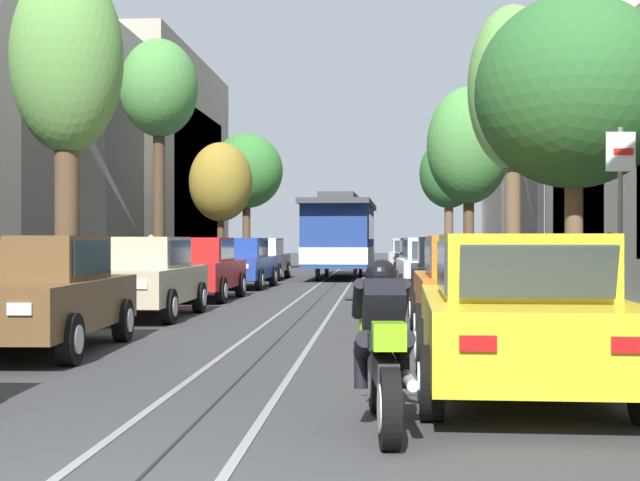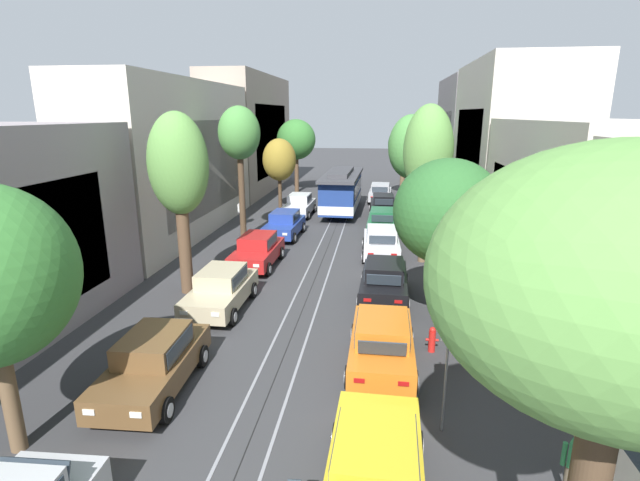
# 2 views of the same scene
# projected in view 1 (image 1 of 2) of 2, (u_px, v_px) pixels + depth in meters

# --- Properties ---
(ground_plane) EXTENTS (160.00, 160.00, 0.00)m
(ground_plane) POSITION_uv_depth(u_px,v_px,m) (325.00, 294.00, 26.23)
(ground_plane) COLOR #38383A
(trolley_track_rails) EXTENTS (1.14, 61.43, 0.01)m
(trolley_track_rails) POSITION_uv_depth(u_px,v_px,m) (331.00, 287.00, 29.57)
(trolley_track_rails) COLOR gray
(trolley_track_rails) RESTS_ON ground
(building_facade_left) EXTENTS (5.78, 53.13, 10.85)m
(building_facade_left) POSITION_uv_depth(u_px,v_px,m) (35.00, 149.00, 31.27)
(building_facade_left) COLOR gray
(building_facade_left) RESTS_ON ground
(parked_car_brown_second_left) EXTENTS (2.11, 4.41, 1.58)m
(parked_car_brown_second_left) POSITION_uv_depth(u_px,v_px,m) (36.00, 293.00, 12.63)
(parked_car_brown_second_left) COLOR brown
(parked_car_brown_second_left) RESTS_ON ground
(parked_car_beige_mid_left) EXTENTS (2.03, 4.37, 1.58)m
(parked_car_beige_mid_left) POSITION_uv_depth(u_px,v_px,m) (141.00, 277.00, 18.16)
(parked_car_beige_mid_left) COLOR #C1B28E
(parked_car_beige_mid_left) RESTS_ON ground
(parked_car_red_fourth_left) EXTENTS (2.06, 4.39, 1.58)m
(parked_car_red_fourth_left) POSITION_uv_depth(u_px,v_px,m) (197.00, 268.00, 23.51)
(parked_car_red_fourth_left) COLOR red
(parked_car_red_fourth_left) RESTS_ON ground
(parked_car_blue_fifth_left) EXTENTS (2.12, 4.41, 1.58)m
(parked_car_blue_fifth_left) POSITION_uv_depth(u_px,v_px,m) (239.00, 263.00, 29.26)
(parked_car_blue_fifth_left) COLOR #233D93
(parked_car_blue_fifth_left) RESTS_ON ground
(parked_car_white_sixth_left) EXTENTS (2.09, 4.40, 1.58)m
(parked_car_white_sixth_left) POSITION_uv_depth(u_px,v_px,m) (260.00, 259.00, 35.57)
(parked_car_white_sixth_left) COLOR silver
(parked_car_white_sixth_left) RESTS_ON ground
(parked_car_yellow_near_right) EXTENTS (2.08, 4.40, 1.58)m
(parked_car_yellow_near_right) POSITION_uv_depth(u_px,v_px,m) (519.00, 314.00, 9.03)
(parked_car_yellow_near_right) COLOR gold
(parked_car_yellow_near_right) RESTS_ON ground
(parked_car_orange_second_right) EXTENTS (2.03, 4.37, 1.58)m
(parked_car_orange_second_right) POSITION_uv_depth(u_px,v_px,m) (477.00, 287.00, 14.22)
(parked_car_orange_second_right) COLOR orange
(parked_car_orange_second_right) RESTS_ON ground
(parked_car_black_mid_right) EXTENTS (2.08, 4.40, 1.58)m
(parked_car_black_mid_right) POSITION_uv_depth(u_px,v_px,m) (454.00, 274.00, 19.61)
(parked_car_black_mid_right) COLOR black
(parked_car_black_mid_right) RESTS_ON ground
(parked_car_white_fourth_right) EXTENTS (2.08, 4.40, 1.58)m
(parked_car_white_fourth_right) POSITION_uv_depth(u_px,v_px,m) (433.00, 266.00, 25.49)
(parked_car_white_fourth_right) COLOR silver
(parked_car_white_fourth_right) RESTS_ON ground
(parked_car_green_fifth_right) EXTENTS (2.07, 4.39, 1.58)m
(parked_car_green_fifth_right) POSITION_uv_depth(u_px,v_px,m) (426.00, 262.00, 30.41)
(parked_car_green_fifth_right) COLOR #1E6038
(parked_car_green_fifth_right) RESTS_ON ground
(parked_car_black_sixth_right) EXTENTS (2.08, 4.39, 1.58)m
(parked_car_black_sixth_right) POSITION_uv_depth(u_px,v_px,m) (421.00, 258.00, 35.93)
(parked_car_black_sixth_right) COLOR black
(parked_car_black_sixth_right) RESTS_ON ground
(parked_car_silver_far_right) EXTENTS (2.10, 4.40, 1.58)m
(parked_car_silver_far_right) POSITION_uv_depth(u_px,v_px,m) (410.00, 256.00, 41.59)
(parked_car_silver_far_right) COLOR #B7B7BC
(parked_car_silver_far_right) RESTS_ON ground
(street_tree_kerb_left_second) EXTENTS (2.41, 2.16, 7.44)m
(street_tree_kerb_left_second) POSITION_uv_depth(u_px,v_px,m) (67.00, 66.00, 19.84)
(street_tree_kerb_left_second) COLOR brown
(street_tree_kerb_left_second) RESTS_ON ground
(street_tree_kerb_left_mid) EXTENTS (2.42, 2.52, 7.78)m
(street_tree_kerb_left_mid) POSITION_uv_depth(u_px,v_px,m) (159.00, 92.00, 28.91)
(street_tree_kerb_left_mid) COLOR #4C3826
(street_tree_kerb_left_mid) RESTS_ON ground
(street_tree_kerb_left_fourth) EXTENTS (2.58, 2.62, 5.50)m
(street_tree_kerb_left_fourth) POSITION_uv_depth(u_px,v_px,m) (221.00, 183.00, 37.91)
(street_tree_kerb_left_fourth) COLOR #4C3826
(street_tree_kerb_left_fourth) RESTS_ON ground
(street_tree_kerb_left_far) EXTENTS (3.64, 3.50, 6.83)m
(street_tree_kerb_left_far) POSITION_uv_depth(u_px,v_px,m) (246.00, 172.00, 46.43)
(street_tree_kerb_left_far) COLOR brown
(street_tree_kerb_left_far) RESTS_ON ground
(street_tree_kerb_right_second) EXTENTS (3.57, 3.66, 5.96)m
(street_tree_kerb_right_second) POSITION_uv_depth(u_px,v_px,m) (574.00, 93.00, 16.83)
(street_tree_kerb_right_second) COLOR brown
(street_tree_kerb_right_second) RESTS_ON ground
(street_tree_kerb_right_mid) EXTENTS (2.39, 2.53, 7.79)m
(street_tree_kerb_right_mid) POSITION_uv_depth(u_px,v_px,m) (513.00, 91.00, 24.78)
(street_tree_kerb_right_mid) COLOR brown
(street_tree_kerb_right_mid) RESTS_ON ground
(street_tree_kerb_right_fourth) EXTENTS (3.16, 3.34, 7.30)m
(street_tree_kerb_right_fourth) POSITION_uv_depth(u_px,v_px,m) (469.00, 146.00, 35.04)
(street_tree_kerb_right_fourth) COLOR brown
(street_tree_kerb_right_fourth) RESTS_ON ground
(street_tree_kerb_right_far) EXTENTS (2.81, 2.53, 6.37)m
(street_tree_kerb_right_far) POSITION_uv_depth(u_px,v_px,m) (449.00, 175.00, 44.44)
(street_tree_kerb_right_far) COLOR brown
(street_tree_kerb_right_far) RESTS_ON ground
(cable_car_trolley) EXTENTS (2.79, 9.17, 3.28)m
(cable_car_trolley) POSITION_uv_depth(u_px,v_px,m) (340.00, 236.00, 36.47)
(cable_car_trolley) COLOR navy
(cable_car_trolley) RESTS_ON ground
(motorcycle_with_rider) EXTENTS (0.58, 1.99, 1.37)m
(motorcycle_with_rider) POSITION_uv_depth(u_px,v_px,m) (382.00, 349.00, 7.44)
(motorcycle_with_rider) COLOR black
(motorcycle_with_rider) RESTS_ON ground
(pedestrian_on_left_pavement) EXTENTS (0.55, 0.33, 1.68)m
(pedestrian_on_left_pavement) POSITION_uv_depth(u_px,v_px,m) (610.00, 269.00, 18.52)
(pedestrian_on_left_pavement) COLOR #4C4233
(pedestrian_on_left_pavement) RESTS_ON ground
(pedestrian_crossing_far) EXTENTS (0.55, 0.38, 1.70)m
(pedestrian_crossing_far) POSITION_uv_depth(u_px,v_px,m) (151.00, 256.00, 32.37)
(pedestrian_crossing_far) COLOR black
(pedestrian_crossing_far) RESTS_ON ground
(fire_hydrant) EXTENTS (0.40, 0.22, 0.84)m
(fire_hydrant) POSITION_uv_depth(u_px,v_px,m) (567.00, 307.00, 15.22)
(fire_hydrant) COLOR red
(fire_hydrant) RESTS_ON ground
(street_sign_post) EXTENTS (0.36, 0.08, 2.90)m
(street_sign_post) POSITION_uv_depth(u_px,v_px,m) (620.00, 218.00, 11.31)
(street_sign_post) COLOR slate
(street_sign_post) RESTS_ON ground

